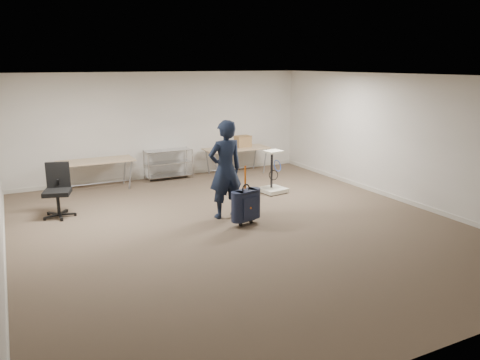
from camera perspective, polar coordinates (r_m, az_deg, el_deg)
ground at (r=8.93m, az=-0.17°, el=-5.66°), size 9.00×9.00×0.00m
room_shell at (r=10.11m, az=-3.67°, el=-3.02°), size 8.00×9.00×9.00m
folding_table_left at (r=11.86m, az=-17.16°, el=2.06°), size 1.80×0.75×0.73m
folding_table_right at (r=13.00m, az=-0.44°, el=3.71°), size 1.80×0.75×0.73m
wire_shelf at (r=12.58m, az=-8.74°, el=2.09°), size 1.22×0.47×0.80m
person at (r=9.21m, az=-1.80°, el=1.29°), size 0.74×0.50×1.96m
suitcase at (r=8.89m, az=0.72°, el=-3.09°), size 0.47×0.34×1.16m
office_chair at (r=10.10m, az=-21.25°, el=-2.36°), size 0.66×0.66×1.08m
equipment_cart at (r=11.17m, az=4.04°, el=-0.20°), size 0.64×0.64×1.02m
cardboard_box at (r=13.17m, az=0.34°, el=4.76°), size 0.43×0.33×0.31m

